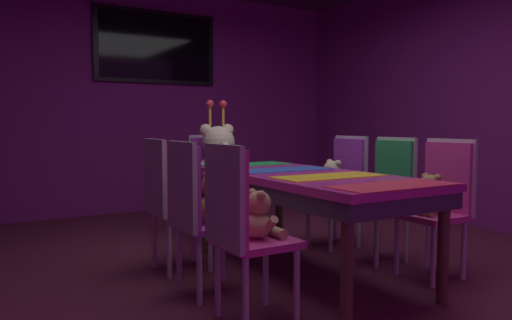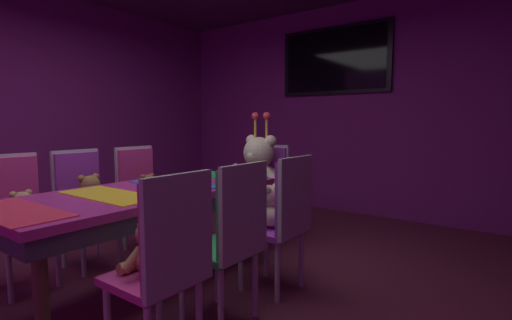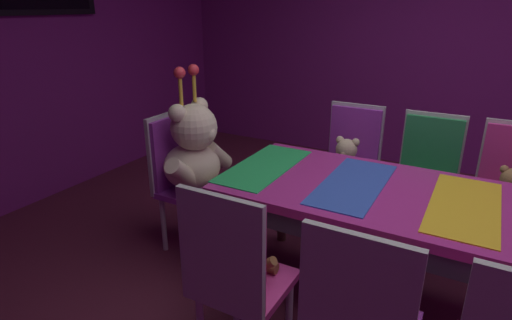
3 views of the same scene
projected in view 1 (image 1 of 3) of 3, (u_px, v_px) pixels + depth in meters
name	position (u px, v px, depth m)	size (l,w,h in m)	color
ground_plane	(304.00, 274.00, 3.56)	(7.90, 7.90, 0.00)	#591E33
wall_back	(155.00, 100.00, 6.20)	(5.20, 0.12, 2.80)	#721E72
banquet_table	(304.00, 185.00, 3.51)	(0.90, 2.02, 0.75)	#B22D8C
chair_left_0	(237.00, 216.00, 2.62)	(0.42, 0.41, 0.98)	#CC338C
teddy_left_0	(259.00, 217.00, 2.70)	(0.22, 0.29, 0.27)	tan
chair_left_1	(194.00, 203.00, 3.07)	(0.42, 0.41, 0.98)	purple
teddy_left_1	(215.00, 201.00, 3.14)	(0.27, 0.35, 0.33)	olive
chair_left_2	(165.00, 192.00, 3.57)	(0.42, 0.41, 0.98)	#CC338C
teddy_left_2	(184.00, 193.00, 3.64)	(0.22, 0.29, 0.27)	brown
chair_right_0	(443.00, 193.00, 3.51)	(0.42, 0.41, 0.98)	#CC338C
teddy_right_0	(429.00, 197.00, 3.43)	(0.23, 0.30, 0.29)	#9E7247
chair_right_1	(389.00, 186.00, 3.93)	(0.42, 0.41, 0.98)	#268C4C
chair_right_2	(344.00, 179.00, 4.41)	(0.42, 0.41, 0.98)	purple
teddy_right_2	(332.00, 180.00, 4.34)	(0.26, 0.34, 0.32)	beige
throne_chair	(211.00, 174.00, 4.84)	(0.41, 0.42, 0.98)	purple
king_teddy_bear	(219.00, 161.00, 4.68)	(0.67, 0.52, 0.86)	beige
wall_tv	(156.00, 47.00, 6.07)	(1.54, 0.06, 0.89)	black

